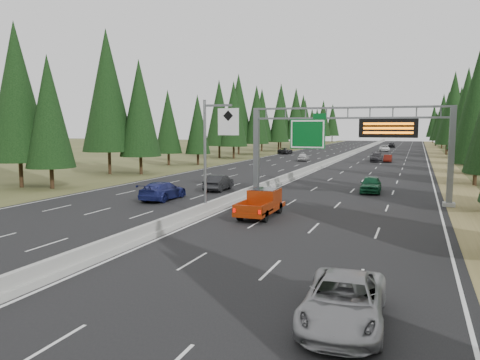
# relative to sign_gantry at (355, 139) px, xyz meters

# --- Properties ---
(road) EXTENTS (32.00, 260.00, 0.08)m
(road) POSITION_rel_sign_gantry_xyz_m (-8.92, 45.12, -5.23)
(road) COLOR black
(road) RESTS_ON ground
(shoulder_right) EXTENTS (3.60, 260.00, 0.06)m
(shoulder_right) POSITION_rel_sign_gantry_xyz_m (8.88, 45.12, -5.24)
(shoulder_right) COLOR olive
(shoulder_right) RESTS_ON ground
(shoulder_left) EXTENTS (3.60, 260.00, 0.06)m
(shoulder_left) POSITION_rel_sign_gantry_xyz_m (-26.72, 45.12, -5.24)
(shoulder_left) COLOR #3E4520
(shoulder_left) RESTS_ON ground
(median_barrier) EXTENTS (0.70, 260.00, 0.85)m
(median_barrier) POSITION_rel_sign_gantry_xyz_m (-8.92, 45.12, -4.85)
(median_barrier) COLOR #989893
(median_barrier) RESTS_ON road
(sign_gantry) EXTENTS (16.75, 0.98, 7.80)m
(sign_gantry) POSITION_rel_sign_gantry_xyz_m (0.00, 0.00, 0.00)
(sign_gantry) COLOR slate
(sign_gantry) RESTS_ON road
(hov_sign_pole) EXTENTS (2.80, 0.50, 8.00)m
(hov_sign_pole) POSITION_rel_sign_gantry_xyz_m (-8.33, -9.92, -0.54)
(hov_sign_pole) COLOR slate
(hov_sign_pole) RESTS_ON road
(tree_row_left) EXTENTS (12.05, 241.96, 18.89)m
(tree_row_left) POSITION_rel_sign_gantry_xyz_m (-31.10, 34.29, 4.31)
(tree_row_left) COLOR black
(tree_row_left) RESTS_ON ground
(silver_minivan) EXTENTS (2.71, 5.46, 1.49)m
(silver_minivan) POSITION_rel_sign_gantry_xyz_m (2.87, -24.92, -4.45)
(silver_minivan) COLOR #97979C
(silver_minivan) RESTS_ON road
(red_pickup) EXTENTS (2.00, 5.61, 1.83)m
(red_pickup) POSITION_rel_sign_gantry_xyz_m (-5.11, -8.63, -4.18)
(red_pickup) COLOR black
(red_pickup) RESTS_ON road
(car_ahead_green) EXTENTS (2.03, 4.66, 1.56)m
(car_ahead_green) POSITION_rel_sign_gantry_xyz_m (0.85, 5.94, -4.41)
(car_ahead_green) COLOR #12522F
(car_ahead_green) RESTS_ON road
(car_ahead_dkred) EXTENTS (1.39, 3.92, 1.29)m
(car_ahead_dkred) POSITION_rel_sign_gantry_xyz_m (0.03, 46.38, -4.54)
(car_ahead_dkred) COLOR #50120B
(car_ahead_dkred) RESTS_ON road
(car_ahead_dkgrey) EXTENTS (2.53, 5.46, 1.55)m
(car_ahead_dkgrey) POSITION_rel_sign_gantry_xyz_m (-1.92, 46.50, -4.42)
(car_ahead_dkgrey) COLOR black
(car_ahead_dkgrey) RESTS_ON road
(car_ahead_white) EXTENTS (2.97, 5.57, 1.49)m
(car_ahead_white) POSITION_rel_sign_gantry_xyz_m (-3.10, 84.76, -4.44)
(car_ahead_white) COLOR white
(car_ahead_white) RESTS_ON road
(car_ahead_far) EXTENTS (1.95, 4.68, 1.58)m
(car_ahead_far) POSITION_rel_sign_gantry_xyz_m (-2.49, 107.66, -4.40)
(car_ahead_far) COLOR black
(car_ahead_far) RESTS_ON road
(car_onc_near) EXTENTS (1.86, 4.67, 1.51)m
(car_onc_near) POSITION_rel_sign_gantry_xyz_m (-13.13, 2.20, -4.43)
(car_onc_near) COLOR black
(car_onc_near) RESTS_ON road
(car_onc_blue) EXTENTS (2.21, 5.38, 1.56)m
(car_onc_blue) POSITION_rel_sign_gantry_xyz_m (-15.24, -4.88, -4.41)
(car_onc_blue) COLOR navy
(car_onc_blue) RESTS_ON road
(car_onc_white) EXTENTS (2.05, 4.35, 1.44)m
(car_onc_white) POSITION_rel_sign_gantry_xyz_m (-14.51, 44.07, -4.47)
(car_onc_white) COLOR #B9B9B9
(car_onc_white) RESTS_ON road
(car_onc_far) EXTENTS (2.61, 5.10, 1.38)m
(car_onc_far) POSITION_rel_sign_gantry_xyz_m (-23.42, 64.12, -4.50)
(car_onc_far) COLOR black
(car_onc_far) RESTS_ON road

